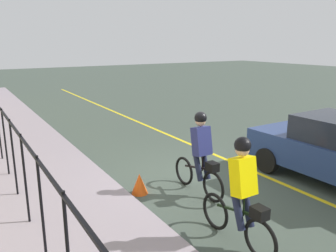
# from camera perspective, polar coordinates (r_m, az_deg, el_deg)

# --- Properties ---
(ground_plane) EXTENTS (80.00, 80.00, 0.00)m
(ground_plane) POSITION_cam_1_polar(r_m,az_deg,el_deg) (8.33, 4.37, -8.87)
(ground_plane) COLOR #3E493F
(lane_line_centre) EXTENTS (36.00, 0.12, 0.01)m
(lane_line_centre) POSITION_cam_1_polar(r_m,az_deg,el_deg) (9.30, 12.42, -6.66)
(lane_line_centre) COLOR yellow
(lane_line_centre) RESTS_ON ground
(sidewalk) EXTENTS (40.00, 3.20, 0.15)m
(sidewalk) POSITION_cam_1_polar(r_m,az_deg,el_deg) (7.03, -19.32, -13.50)
(sidewalk) COLOR gray
(sidewalk) RESTS_ON ground
(iron_fence) EXTENTS (18.30, 0.04, 1.60)m
(iron_fence) POSITION_cam_1_polar(r_m,az_deg,el_deg) (7.48, -24.76, -2.49)
(iron_fence) COLOR black
(iron_fence) RESTS_ON sidewalk
(cyclist_lead) EXTENTS (1.71, 0.36, 1.83)m
(cyclist_lead) POSITION_cam_1_polar(r_m,az_deg,el_deg) (7.26, 5.50, -4.71)
(cyclist_lead) COLOR black
(cyclist_lead) RESTS_ON ground
(cyclist_follow) EXTENTS (1.71, 0.36, 1.83)m
(cyclist_follow) POSITION_cam_1_polar(r_m,az_deg,el_deg) (5.55, 12.22, -10.99)
(cyclist_follow) COLOR black
(cyclist_follow) RESTS_ON ground
(traffic_cone_near) EXTENTS (0.36, 0.36, 0.46)m
(traffic_cone_near) POSITION_cam_1_polar(r_m,az_deg,el_deg) (7.51, -4.81, -9.63)
(traffic_cone_near) COLOR #EC5313
(traffic_cone_near) RESTS_ON ground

